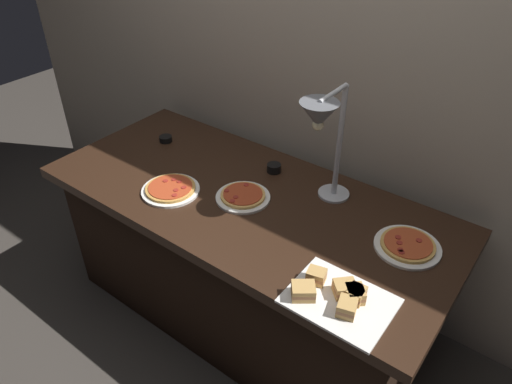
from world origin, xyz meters
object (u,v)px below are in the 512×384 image
Objects in this scene: pizza_plate_front at (242,196)px; sauce_cup_near at (274,168)px; pizza_plate_raised_stand at (171,189)px; sauce_cup_far at (166,139)px; sandwich_platter at (337,296)px; heat_lamp at (323,125)px; pizza_plate_center at (408,246)px.

sauce_cup_near is (-0.01, 0.26, 0.01)m from pizza_plate_front.
pizza_plate_raised_stand is 0.48m from sauce_cup_far.
sandwich_platter is 5.28× the size of sauce_cup_far.
sauce_cup_far is (-0.96, 0.05, -0.40)m from heat_lamp.
heat_lamp is 2.02× the size of pizza_plate_raised_stand.
heat_lamp is 0.57m from pizza_plate_center.
pizza_plate_front and pizza_plate_center have the same top height.
sauce_cup_far is at bearing 161.21° from sandwich_platter.
sauce_cup_far is (-0.63, -0.10, -0.01)m from sauce_cup_near.
sandwich_platter is at bearing -18.79° from sauce_cup_far.
sauce_cup_near reaches higher than pizza_plate_center.
pizza_plate_front is 0.92× the size of pizza_plate_raised_stand.
heat_lamp is at bearing -3.14° from sauce_cup_far.
pizza_plate_front is at bearing -86.82° from sauce_cup_near.
sauce_cup_near is at bearing 56.49° from pizza_plate_raised_stand.
pizza_plate_front and sauce_cup_far have the same top height.
sauce_cup_near is at bearing 169.37° from pizza_plate_center.
heat_lamp is at bearing 129.79° from sandwich_platter.
heat_lamp reaches higher than sauce_cup_near.
pizza_plate_raised_stand is at bearing -123.51° from sauce_cup_near.
pizza_plate_center is 0.74m from sauce_cup_near.
sauce_cup_near is at bearing 9.30° from sauce_cup_far.
pizza_plate_raised_stand is at bearing -156.48° from heat_lamp.
heat_lamp reaches higher than sauce_cup_far.
sandwich_platter is 5.24× the size of sauce_cup_near.
pizza_plate_center and sauce_cup_far have the same top height.
pizza_plate_front is at bearing -169.96° from pizza_plate_center.
sandwich_platter is (0.92, -0.12, 0.01)m from pizza_plate_raised_stand.
pizza_plate_center is at bearing 15.58° from pizza_plate_raised_stand.
pizza_plate_front is at bearing -160.85° from heat_lamp.
pizza_plate_front and pizza_plate_raised_stand have the same top height.
pizza_plate_front is 0.94× the size of pizza_plate_center.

